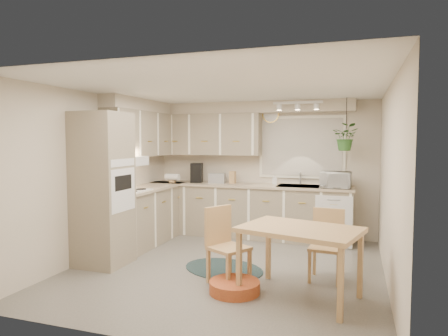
% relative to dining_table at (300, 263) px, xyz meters
% --- Properties ---
extents(floor, '(4.20, 4.20, 0.00)m').
position_rel_dining_table_xyz_m(floor, '(-1.06, 0.71, -0.39)').
color(floor, slate).
rests_on(floor, ground).
extents(ceiling, '(4.20, 4.20, 0.00)m').
position_rel_dining_table_xyz_m(ceiling, '(-1.06, 0.71, 2.01)').
color(ceiling, white).
rests_on(ceiling, wall_back).
extents(wall_back, '(4.00, 0.04, 2.40)m').
position_rel_dining_table_xyz_m(wall_back, '(-1.06, 2.81, 0.81)').
color(wall_back, beige).
rests_on(wall_back, floor).
extents(wall_front, '(4.00, 0.04, 2.40)m').
position_rel_dining_table_xyz_m(wall_front, '(-1.06, -1.39, 0.81)').
color(wall_front, beige).
rests_on(wall_front, floor).
extents(wall_left, '(0.04, 4.20, 2.40)m').
position_rel_dining_table_xyz_m(wall_left, '(-3.06, 0.71, 0.81)').
color(wall_left, beige).
rests_on(wall_left, floor).
extents(wall_right, '(0.04, 4.20, 2.40)m').
position_rel_dining_table_xyz_m(wall_right, '(0.94, 0.71, 0.81)').
color(wall_right, beige).
rests_on(wall_right, floor).
extents(base_cab_left, '(0.60, 1.85, 0.90)m').
position_rel_dining_table_xyz_m(base_cab_left, '(-2.76, 1.58, 0.06)').
color(base_cab_left, gray).
rests_on(base_cab_left, floor).
extents(base_cab_back, '(3.60, 0.60, 0.90)m').
position_rel_dining_table_xyz_m(base_cab_back, '(-1.26, 2.51, 0.06)').
color(base_cab_back, gray).
rests_on(base_cab_back, floor).
extents(counter_left, '(0.64, 1.89, 0.04)m').
position_rel_dining_table_xyz_m(counter_left, '(-2.75, 1.58, 0.53)').
color(counter_left, tan).
rests_on(counter_left, base_cab_left).
extents(counter_back, '(3.64, 0.64, 0.04)m').
position_rel_dining_table_xyz_m(counter_back, '(-1.26, 2.50, 0.53)').
color(counter_back, tan).
rests_on(counter_back, base_cab_back).
extents(oven_stack, '(0.65, 0.65, 2.10)m').
position_rel_dining_table_xyz_m(oven_stack, '(-2.74, 0.33, 0.66)').
color(oven_stack, gray).
rests_on(oven_stack, floor).
extents(wall_oven_face, '(0.02, 0.56, 0.58)m').
position_rel_dining_table_xyz_m(wall_oven_face, '(-2.42, 0.33, 0.66)').
color(wall_oven_face, silver).
rests_on(wall_oven_face, oven_stack).
extents(upper_cab_left, '(0.35, 2.00, 0.75)m').
position_rel_dining_table_xyz_m(upper_cab_left, '(-2.89, 1.71, 1.44)').
color(upper_cab_left, gray).
rests_on(upper_cab_left, wall_left).
extents(upper_cab_back, '(2.00, 0.35, 0.75)m').
position_rel_dining_table_xyz_m(upper_cab_back, '(-2.06, 2.63, 1.44)').
color(upper_cab_back, gray).
rests_on(upper_cab_back, wall_back).
extents(soffit_left, '(0.30, 2.00, 0.20)m').
position_rel_dining_table_xyz_m(soffit_left, '(-2.91, 1.71, 1.91)').
color(soffit_left, beige).
rests_on(soffit_left, wall_left).
extents(soffit_back, '(3.60, 0.30, 0.20)m').
position_rel_dining_table_xyz_m(soffit_back, '(-1.26, 2.66, 1.91)').
color(soffit_back, beige).
rests_on(soffit_back, wall_back).
extents(cooktop, '(0.52, 0.58, 0.02)m').
position_rel_dining_table_xyz_m(cooktop, '(-2.74, 1.01, 0.56)').
color(cooktop, silver).
rests_on(cooktop, counter_left).
extents(range_hood, '(0.40, 0.60, 0.14)m').
position_rel_dining_table_xyz_m(range_hood, '(-2.76, 1.01, 1.01)').
color(range_hood, silver).
rests_on(range_hood, upper_cab_left).
extents(window_blinds, '(1.40, 0.02, 1.00)m').
position_rel_dining_table_xyz_m(window_blinds, '(-0.36, 2.78, 1.21)').
color(window_blinds, beige).
rests_on(window_blinds, wall_back).
extents(window_frame, '(1.50, 0.02, 1.10)m').
position_rel_dining_table_xyz_m(window_frame, '(-0.36, 2.79, 1.21)').
color(window_frame, white).
rests_on(window_frame, wall_back).
extents(sink, '(0.70, 0.48, 0.10)m').
position_rel_dining_table_xyz_m(sink, '(-0.36, 2.51, 0.51)').
color(sink, '#9DA0A4').
rests_on(sink, counter_back).
extents(dishwasher_front, '(0.58, 0.02, 0.83)m').
position_rel_dining_table_xyz_m(dishwasher_front, '(0.24, 2.20, 0.04)').
color(dishwasher_front, silver).
rests_on(dishwasher_front, base_cab_back).
extents(track_light_bar, '(0.80, 0.04, 0.04)m').
position_rel_dining_table_xyz_m(track_light_bar, '(-0.36, 2.26, 1.94)').
color(track_light_bar, silver).
rests_on(track_light_bar, ceiling).
extents(wall_clock, '(0.30, 0.03, 0.30)m').
position_rel_dining_table_xyz_m(wall_clock, '(-0.91, 2.78, 1.79)').
color(wall_clock, '#E4B950').
rests_on(wall_clock, wall_back).
extents(dining_table, '(1.40, 1.11, 0.78)m').
position_rel_dining_table_xyz_m(dining_table, '(0.00, 0.00, 0.00)').
color(dining_table, tan).
rests_on(dining_table, floor).
extents(chair_left, '(0.58, 0.58, 0.91)m').
position_rel_dining_table_xyz_m(chair_left, '(-0.86, 0.17, 0.07)').
color(chair_left, tan).
rests_on(chair_left, floor).
extents(chair_back, '(0.44, 0.44, 0.87)m').
position_rel_dining_table_xyz_m(chair_back, '(0.24, 0.63, 0.05)').
color(chair_back, tan).
rests_on(chair_back, floor).
extents(braided_rug, '(1.34, 1.16, 0.01)m').
position_rel_dining_table_xyz_m(braided_rug, '(-1.09, 0.65, -0.38)').
color(braided_rug, black).
rests_on(braided_rug, floor).
extents(pet_bed, '(0.59, 0.59, 0.13)m').
position_rel_dining_table_xyz_m(pet_bed, '(-0.71, -0.10, -0.32)').
color(pet_bed, '#AD5722').
rests_on(pet_bed, floor).
extents(microwave, '(0.49, 0.28, 0.33)m').
position_rel_dining_table_xyz_m(microwave, '(0.25, 2.41, 0.71)').
color(microwave, silver).
rests_on(microwave, counter_back).
extents(soap_bottle, '(0.10, 0.18, 0.08)m').
position_rel_dining_table_xyz_m(soap_bottle, '(-0.81, 2.66, 0.59)').
color(soap_bottle, silver).
rests_on(soap_bottle, counter_back).
extents(hanging_plant, '(0.46, 0.50, 0.34)m').
position_rel_dining_table_xyz_m(hanging_plant, '(0.40, 2.41, 1.33)').
color(hanging_plant, '#2F6127').
rests_on(hanging_plant, ceiling).
extents(coffee_maker, '(0.25, 0.28, 0.36)m').
position_rel_dining_table_xyz_m(coffee_maker, '(-2.24, 2.51, 0.73)').
color(coffee_maker, black).
rests_on(coffee_maker, counter_back).
extents(toaster, '(0.31, 0.20, 0.18)m').
position_rel_dining_table_xyz_m(toaster, '(-1.84, 2.53, 0.64)').
color(toaster, '#9DA0A4').
rests_on(toaster, counter_back).
extents(knife_block, '(0.11, 0.11, 0.22)m').
position_rel_dining_table_xyz_m(knife_block, '(-1.56, 2.56, 0.66)').
color(knife_block, tan).
rests_on(knife_block, counter_back).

